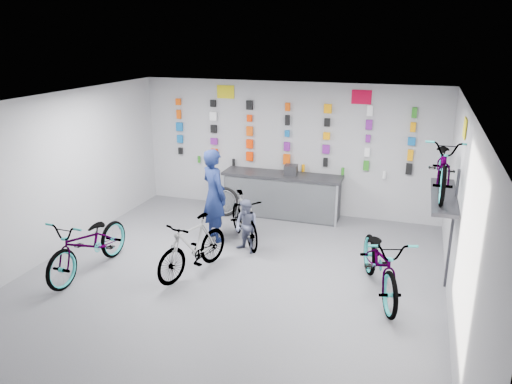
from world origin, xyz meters
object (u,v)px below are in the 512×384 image
(counter, at_px, (282,196))
(clerk, at_px, (214,195))
(bike_service, at_px, (244,219))
(bike_left, at_px, (89,244))
(bike_center, at_px, (193,246))
(bike_right, at_px, (381,262))
(customer, at_px, (246,226))

(counter, xyz_separation_m, clerk, (-0.92, -1.71, 0.45))
(bike_service, bearing_deg, bike_left, -171.93)
(bike_left, relative_size, bike_service, 1.22)
(bike_center, relative_size, clerk, 0.91)
(bike_center, height_order, bike_service, bike_center)
(bike_right, xyz_separation_m, clerk, (-3.38, 1.24, 0.39))
(counter, xyz_separation_m, bike_center, (-0.69, -3.24, 0.02))
(bike_right, relative_size, clerk, 1.12)
(bike_right, bearing_deg, customer, 143.31)
(bike_center, distance_m, clerk, 1.60)
(customer, bearing_deg, clerk, 178.64)
(counter, xyz_separation_m, bike_right, (2.45, -2.95, 0.07))
(clerk, bearing_deg, bike_service, -140.70)
(bike_center, bearing_deg, clerk, 116.42)
(bike_center, height_order, bike_right, bike_right)
(clerk, bearing_deg, counter, -81.58)
(bike_left, bearing_deg, bike_service, 47.29)
(counter, height_order, bike_center, bike_center)
(bike_left, height_order, customer, bike_left)
(bike_left, height_order, bike_center, bike_left)
(counter, relative_size, bike_center, 1.59)
(bike_left, xyz_separation_m, customer, (2.31, 1.66, -0.02))
(bike_left, relative_size, bike_right, 0.97)
(bike_service, bearing_deg, bike_center, -140.47)
(bike_center, distance_m, customer, 1.28)
(bike_left, relative_size, clerk, 1.09)
(counter, distance_m, clerk, 2.00)
(bike_service, height_order, customer, customer)
(bike_left, distance_m, bike_service, 2.97)
(bike_left, xyz_separation_m, bike_right, (4.87, 0.81, 0.02))
(counter, height_order, clerk, clerk)
(bike_left, height_order, bike_service, bike_left)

